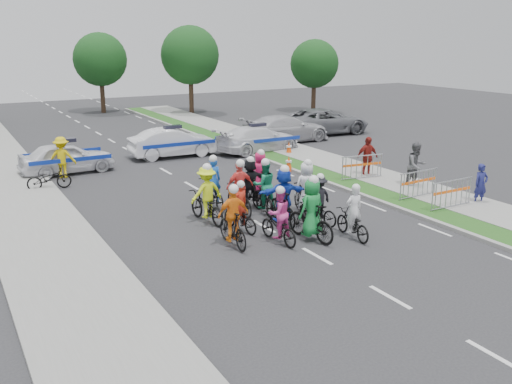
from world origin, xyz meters
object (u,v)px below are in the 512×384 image
rider_11 (250,185)px  rider_9 (239,194)px  rider_0 (353,220)px  spectator_1 (416,165)px  police_car_1 (173,143)px  rider_13 (260,179)px  spectator_2 (367,157)px  civilian_suv (324,121)px  spectator_0 (481,184)px  police_car_0 (67,158)px  parked_bike (49,178)px  tree_4 (100,60)px  rider_10 (207,200)px  rider_2 (279,222)px  cone_0 (289,164)px  tree_2 (314,64)px  barrier_1 (418,185)px  civilian_sedan (286,129)px  rider_7 (306,193)px  rider_6 (240,214)px  rider_1 (311,215)px  police_car_2 (258,139)px  rider_5 (283,200)px  rider_12 (213,190)px  rider_8 (264,193)px  tree_1 (190,55)px  barrier_0 (451,195)px  cone_1 (289,148)px

rider_11 → rider_9: bearing=37.9°
rider_0 → spectator_1: bearing=-144.9°
police_car_1 → rider_13: bearing=-176.5°
rider_0 → spectator_2: bearing=-127.8°
civilian_suv → spectator_0: (-4.25, -15.56, -0.04)m
rider_13 → spectator_1: bearing=166.8°
police_car_0 → civilian_suv: (16.41, 2.95, 0.10)m
parked_bike → tree_4: bearing=-17.2°
rider_0 → rider_10: rider_10 is taller
rider_2 → spectator_0: rider_2 is taller
cone_0 → parked_bike: 10.40m
cone_0 → tree_2: 21.47m
barrier_1 → tree_4: (-3.70, 31.11, 3.63)m
rider_2 → rider_13: (2.02, 4.65, 0.07)m
police_car_0 → civilian_sedan: (12.77, 1.75, 0.07)m
civilian_suv → spectator_0: civilian_suv is taller
rider_7 → spectator_2: rider_7 is taller
rider_6 → civilian_suv: bearing=-143.9°
barrier_1 → rider_1: bearing=-164.4°
police_car_2 → civilian_suv: bearing=-72.4°
rider_5 → police_car_1: 12.07m
rider_10 → spectator_1: rider_10 is taller
rider_9 → spectator_0: rider_9 is taller
rider_2 → rider_5: 1.70m
rider_2 → rider_12: rider_12 is taller
rider_0 → barrier_1: rider_0 is taller
rider_5 → tree_4: size_ratio=0.32×
rider_5 → spectator_0: bearing=175.7°
rider_5 → civilian_sedan: bearing=-115.1°
police_car_1 → civilian_suv: 11.08m
rider_8 → tree_1: 27.24m
rider_9 → cone_0: (5.07, 4.78, -0.42)m
rider_5 → civilian_suv: size_ratio=0.35×
rider_10 → parked_bike: (-3.80, 6.96, -0.33)m
rider_9 → civilian_sedan: size_ratio=0.37×
barrier_1 → barrier_0: bearing=-90.0°
rider_8 → cone_0: bearing=-118.2°
spectator_2 → police_car_0: bearing=153.7°
spectator_0 → cone_1: 11.18m
civilian_sedan → barrier_0: size_ratio=2.69×
rider_0 → rider_1: size_ratio=0.86×
parked_bike → barrier_1: bearing=-122.4°
rider_8 → tree_4: tree_4 is taller
spectator_2 → police_car_1: bearing=131.5°
barrier_1 → rider_13: bearing=147.4°
rider_5 → cone_0: 7.80m
rider_0 → rider_7: bearing=-86.8°
rider_8 → rider_6: bearing=50.5°
rider_10 → rider_12: (0.91, 1.48, -0.14)m
rider_2 → barrier_0: (7.08, -0.20, -0.11)m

